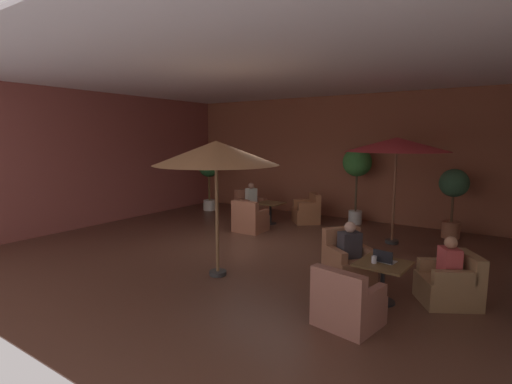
# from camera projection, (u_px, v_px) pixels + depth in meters

# --- Properties ---
(ground_plane) EXTENTS (10.44, 9.62, 0.02)m
(ground_plane) POSITION_uv_depth(u_px,v_px,m) (244.00, 251.00, 8.66)
(ground_plane) COLOR #513124
(wall_back_brick) EXTENTS (10.44, 0.08, 3.86)m
(wall_back_brick) POSITION_uv_depth(u_px,v_px,m) (330.00, 157.00, 12.30)
(wall_back_brick) COLOR brown
(wall_back_brick) RESTS_ON ground_plane
(wall_left_accent) EXTENTS (0.08, 9.62, 3.86)m
(wall_left_accent) POSITION_uv_depth(u_px,v_px,m) (101.00, 159.00, 11.25)
(wall_left_accent) COLOR brown
(wall_left_accent) RESTS_ON ground_plane
(ceiling_slab) EXTENTS (10.44, 9.62, 0.06)m
(ceiling_slab) POSITION_uv_depth(u_px,v_px,m) (243.00, 74.00, 8.11)
(ceiling_slab) COLOR silver
(ceiling_slab) RESTS_ON wall_back_brick
(cafe_table_front_left) EXTENTS (0.80, 0.80, 0.63)m
(cafe_table_front_left) POSITION_uv_depth(u_px,v_px,m) (383.00, 272.00, 5.89)
(cafe_table_front_left) COLOR black
(cafe_table_front_left) RESTS_ON ground_plane
(armchair_front_left_north) EXTENTS (1.04, 1.03, 0.90)m
(armchair_front_left_north) POSITION_uv_depth(u_px,v_px,m) (347.00, 262.00, 6.90)
(armchair_front_left_north) COLOR #9D6446
(armchair_front_left_north) RESTS_ON ground_plane
(armchair_front_left_east) EXTENTS (0.89, 0.87, 0.84)m
(armchair_front_left_east) POSITION_uv_depth(u_px,v_px,m) (347.00, 305.00, 5.18)
(armchair_front_left_east) COLOR #935B4C
(armchair_front_left_east) RESTS_ON ground_plane
(armchair_front_left_south) EXTENTS (1.05, 1.02, 0.79)m
(armchair_front_left_south) POSITION_uv_depth(u_px,v_px,m) (450.00, 285.00, 5.87)
(armchair_front_left_south) COLOR olive
(armchair_front_left_south) RESTS_ON ground_plane
(cafe_table_front_right) EXTENTS (0.73, 0.73, 0.63)m
(cafe_table_front_right) POSITION_uv_depth(u_px,v_px,m) (270.00, 207.00, 11.35)
(cafe_table_front_right) COLOR black
(cafe_table_front_right) RESTS_ON ground_plane
(armchair_front_right_north) EXTENTS (0.80, 0.80, 0.87)m
(armchair_front_right_north) POSITION_uv_depth(u_px,v_px,m) (250.00, 220.00, 10.42)
(armchair_front_right_north) COLOR #9E5D43
(armchair_front_right_north) RESTS_ON ground_plane
(armchair_front_right_east) EXTENTS (1.05, 1.06, 0.88)m
(armchair_front_right_east) POSITION_uv_depth(u_px,v_px,m) (307.00, 212.00, 11.52)
(armchair_front_right_east) COLOR #A0613C
(armchair_front_right_east) RESTS_ON ground_plane
(armchair_front_right_south) EXTENTS (1.04, 1.06, 0.88)m
(armchair_front_right_south) POSITION_uv_depth(u_px,v_px,m) (250.00, 207.00, 12.33)
(armchair_front_right_south) COLOR #995A42
(armchair_front_right_south) RESTS_ON ground_plane
(patio_umbrella_tall_red) EXTENTS (2.27, 2.27, 2.49)m
(patio_umbrella_tall_red) POSITION_uv_depth(u_px,v_px,m) (216.00, 154.00, 6.82)
(patio_umbrella_tall_red) COLOR #2D2D2D
(patio_umbrella_tall_red) RESTS_ON ground_plane
(patio_umbrella_center_beige) EXTENTS (2.40, 2.40, 2.55)m
(patio_umbrella_center_beige) POSITION_uv_depth(u_px,v_px,m) (397.00, 145.00, 8.97)
(patio_umbrella_center_beige) COLOR #2D2D2D
(patio_umbrella_center_beige) RESTS_ON ground_plane
(potted_tree_left_corner) EXTENTS (0.71, 0.71, 1.90)m
(potted_tree_left_corner) POSITION_uv_depth(u_px,v_px,m) (209.00, 173.00, 13.37)
(potted_tree_left_corner) COLOR silver
(potted_tree_left_corner) RESTS_ON ground_plane
(potted_tree_mid_left) EXTENTS (0.71, 0.71, 1.77)m
(potted_tree_mid_left) POSITION_uv_depth(u_px,v_px,m) (453.00, 192.00, 9.63)
(potted_tree_mid_left) COLOR #AC6849
(potted_tree_mid_left) RESTS_ON ground_plane
(potted_tree_mid_right) EXTENTS (0.84, 0.84, 2.26)m
(potted_tree_mid_right) POSITION_uv_depth(u_px,v_px,m) (357.00, 168.00, 11.17)
(potted_tree_mid_right) COLOR silver
(potted_tree_mid_right) RESTS_ON ground_plane
(patron_blue_shirt) EXTENTS (0.34, 0.39, 0.70)m
(patron_blue_shirt) POSITION_uv_depth(u_px,v_px,m) (251.00, 195.00, 12.23)
(patron_blue_shirt) COLOR silver
(patron_blue_shirt) RESTS_ON ground_plane
(patron_by_window) EXTENTS (0.38, 0.42, 0.64)m
(patron_by_window) POSITION_uv_depth(u_px,v_px,m) (450.00, 260.00, 5.82)
(patron_by_window) COLOR #BA4243
(patron_by_window) RESTS_ON ground_plane
(patron_with_friend) EXTENTS (0.43, 0.45, 0.65)m
(patron_with_friend) POSITION_uv_depth(u_px,v_px,m) (350.00, 242.00, 6.80)
(patron_with_friend) COLOR #322E34
(patron_with_friend) RESTS_ON ground_plane
(iced_drink_cup) EXTENTS (0.08, 0.08, 0.11)m
(iced_drink_cup) POSITION_uv_depth(u_px,v_px,m) (374.00, 260.00, 5.86)
(iced_drink_cup) COLOR silver
(iced_drink_cup) RESTS_ON cafe_table_front_left
(open_laptop) EXTENTS (0.34, 0.26, 0.20)m
(open_laptop) POSITION_uv_depth(u_px,v_px,m) (384.00, 259.00, 5.90)
(open_laptop) COLOR #9EA0A5
(open_laptop) RESTS_ON cafe_table_front_left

